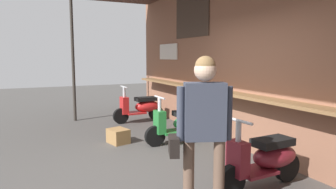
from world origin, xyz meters
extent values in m
plane|color=#474442|center=(0.00, 0.00, 0.00)|extent=(28.81, 28.81, 0.00)
cube|color=#8C5B44|center=(0.00, 2.02, 1.75)|extent=(10.29, 0.25, 3.50)
cube|color=brown|center=(0.00, 1.72, 1.05)|extent=(9.26, 0.36, 0.05)
cube|color=#423328|center=(-2.22, 1.89, 2.77)|extent=(1.48, 0.02, 1.20)
cube|color=beige|center=(-3.46, 1.88, 1.85)|extent=(1.06, 0.03, 0.42)
cylinder|color=#332D28|center=(-4.32, -0.51, 1.67)|extent=(0.08, 0.08, 3.35)
ellipsoid|color=red|center=(-3.45, 1.25, 0.40)|extent=(0.40, 0.71, 0.30)
cube|color=black|center=(-3.44, 1.20, 0.60)|extent=(0.32, 0.56, 0.10)
cube|color=red|center=(-3.43, 0.90, 0.25)|extent=(0.40, 0.51, 0.04)
cube|color=red|center=(-3.42, 0.60, 0.47)|extent=(0.29, 0.17, 0.44)
cylinder|color=#B7B7BC|center=(-3.42, 0.60, 0.60)|extent=(0.07, 0.07, 0.70)
cylinder|color=#B7B7BC|center=(-3.42, 0.60, 0.95)|extent=(0.46, 0.05, 0.04)
cylinder|color=black|center=(-3.42, 0.50, 0.20)|extent=(0.11, 0.40, 0.40)
cylinder|color=black|center=(-3.45, 1.50, 0.20)|extent=(0.11, 0.40, 0.40)
ellipsoid|color=#237533|center=(-1.17, 1.25, 0.40)|extent=(0.39, 0.71, 0.30)
cube|color=black|center=(-1.17, 1.20, 0.60)|extent=(0.31, 0.56, 0.10)
cube|color=#237533|center=(-1.18, 0.90, 0.25)|extent=(0.39, 0.51, 0.04)
cube|color=#237533|center=(-1.18, 0.60, 0.47)|extent=(0.28, 0.16, 0.44)
cylinder|color=#B7B7BC|center=(-1.18, 0.60, 0.60)|extent=(0.07, 0.07, 0.70)
cylinder|color=#B7B7BC|center=(-1.18, 0.60, 0.95)|extent=(0.46, 0.04, 0.04)
cylinder|color=black|center=(-1.18, 0.50, 0.20)|extent=(0.11, 0.40, 0.40)
cylinder|color=black|center=(-1.17, 1.50, 0.20)|extent=(0.11, 0.40, 0.40)
ellipsoid|color=maroon|center=(1.15, 1.25, 0.40)|extent=(0.42, 0.72, 0.30)
cube|color=black|center=(1.16, 1.20, 0.60)|extent=(0.33, 0.57, 0.10)
cube|color=maroon|center=(1.17, 0.90, 0.25)|extent=(0.41, 0.52, 0.04)
cube|color=maroon|center=(1.19, 0.60, 0.47)|extent=(0.29, 0.18, 0.44)
cylinder|color=#B7B7BC|center=(1.19, 0.60, 0.60)|extent=(0.07, 0.07, 0.70)
cylinder|color=#B7B7BC|center=(1.19, 0.60, 0.95)|extent=(0.46, 0.06, 0.04)
cylinder|color=black|center=(1.19, 0.50, 0.20)|extent=(0.12, 0.40, 0.40)
cylinder|color=black|center=(1.14, 1.50, 0.20)|extent=(0.12, 0.40, 0.40)
cylinder|color=brown|center=(1.52, 0.08, 0.43)|extent=(0.12, 0.12, 0.86)
cylinder|color=brown|center=(1.37, -0.20, 0.43)|extent=(0.12, 0.12, 0.86)
cube|color=#383D4C|center=(1.45, -0.06, 1.16)|extent=(0.35, 0.47, 0.61)
sphere|color=beige|center=(1.45, -0.06, 1.59)|extent=(0.23, 0.23, 0.23)
sphere|color=olive|center=(1.45, -0.06, 1.63)|extent=(0.21, 0.21, 0.21)
cylinder|color=#383D4C|center=(1.54, 0.18, 1.14)|extent=(0.08, 0.08, 0.57)
cylinder|color=#383D4C|center=(1.35, -0.29, 1.14)|extent=(0.08, 0.08, 0.57)
cube|color=black|center=(1.34, -0.37, 0.80)|extent=(0.28, 0.19, 0.20)
cube|color=olive|center=(-1.71, -0.07, 0.14)|extent=(0.48, 0.42, 0.29)
camera|label=1|loc=(4.13, -1.77, 1.73)|focal=32.85mm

